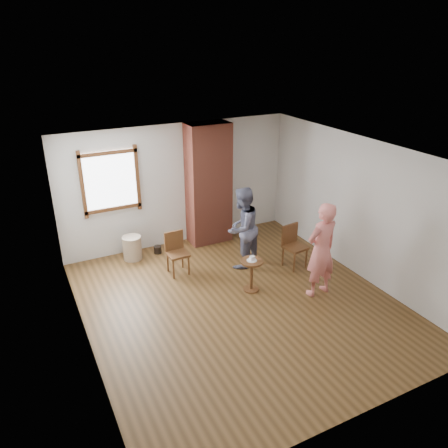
% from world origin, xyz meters
% --- Properties ---
extents(ground, '(5.50, 5.50, 0.00)m').
position_xyz_m(ground, '(0.00, 0.00, 0.00)').
color(ground, brown).
rests_on(ground, ground).
extents(room_shell, '(5.04, 5.52, 2.62)m').
position_xyz_m(room_shell, '(-0.06, 0.61, 1.81)').
color(room_shell, silver).
rests_on(room_shell, ground).
extents(brick_chimney, '(0.90, 0.50, 2.60)m').
position_xyz_m(brick_chimney, '(0.60, 2.50, 1.30)').
color(brick_chimney, '#A44E3A').
rests_on(brick_chimney, ground).
extents(stoneware_crock, '(0.47, 0.47, 0.49)m').
position_xyz_m(stoneware_crock, '(-1.17, 2.40, 0.25)').
color(stoneware_crock, tan).
rests_on(stoneware_crock, ground).
extents(dark_pot, '(0.18, 0.18, 0.16)m').
position_xyz_m(dark_pot, '(-0.65, 2.40, 0.08)').
color(dark_pot, black).
rests_on(dark_pot, ground).
extents(dining_chair_left, '(0.39, 0.39, 0.82)m').
position_xyz_m(dining_chair_left, '(-0.56, 1.50, 0.46)').
color(dining_chair_left, brown).
rests_on(dining_chair_left, ground).
extents(dining_chair_right, '(0.45, 0.45, 0.85)m').
position_xyz_m(dining_chair_right, '(1.57, 0.71, 0.48)').
color(dining_chair_right, brown).
rests_on(dining_chair_right, ground).
extents(side_table, '(0.40, 0.40, 0.60)m').
position_xyz_m(side_table, '(0.39, 0.28, 0.40)').
color(side_table, brown).
rests_on(side_table, ground).
extents(cake_plate, '(0.18, 0.18, 0.01)m').
position_xyz_m(cake_plate, '(0.39, 0.28, 0.60)').
color(cake_plate, white).
rests_on(cake_plate, side_table).
extents(cake_slice, '(0.08, 0.07, 0.06)m').
position_xyz_m(cake_slice, '(0.40, 0.28, 0.64)').
color(cake_slice, white).
rests_on(cake_slice, cake_plate).
extents(man, '(0.98, 0.91, 1.62)m').
position_xyz_m(man, '(0.68, 1.16, 0.81)').
color(man, '#141538').
rests_on(man, ground).
extents(person_pink, '(0.66, 0.47, 1.71)m').
position_xyz_m(person_pink, '(1.40, -0.33, 0.86)').
color(person_pink, '#F37F79').
rests_on(person_pink, ground).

